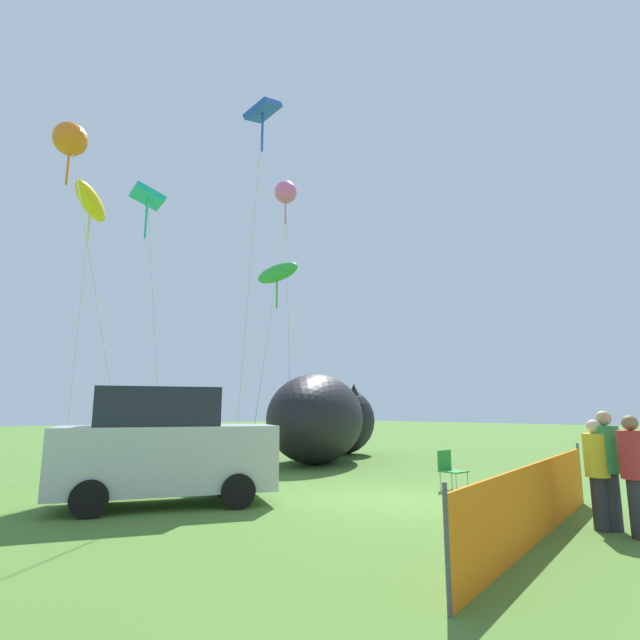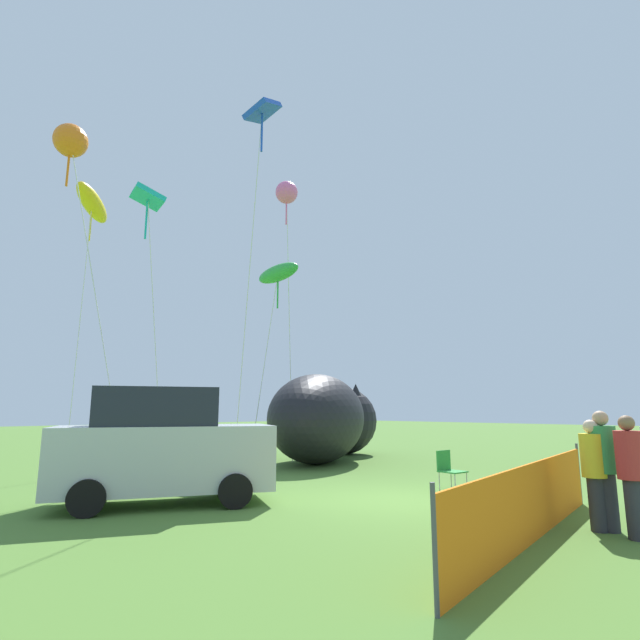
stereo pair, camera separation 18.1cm
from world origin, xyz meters
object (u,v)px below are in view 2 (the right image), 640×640
(spectator_in_red_shirt, at_px, (594,470))
(kite_yellow_hero, at_px, (92,204))
(inflatable_cat, at_px, (326,421))
(kite_teal_diamond, at_px, (148,202))
(kite_green_fish, at_px, (278,274))
(kite_pink_octopus, at_px, (287,194))
(spectator_in_yellow_shirt, at_px, (605,465))
(kite_blue_box, at_px, (262,119))
(kite_orange_flower, at_px, (71,142))
(folding_chair, at_px, (449,467))
(spectator_in_blue_shirt, at_px, (631,471))
(parked_car, at_px, (163,447))

(spectator_in_red_shirt, height_order, kite_yellow_hero, kite_yellow_hero)
(inflatable_cat, bearing_deg, kite_teal_diamond, 151.57)
(kite_green_fish, bearing_deg, inflatable_cat, 3.10)
(spectator_in_red_shirt, height_order, kite_pink_octopus, kite_pink_octopus)
(spectator_in_yellow_shirt, height_order, kite_blue_box, kite_blue_box)
(inflatable_cat, xyz_separation_m, kite_orange_flower, (-9.87, -0.37, 7.48))
(kite_orange_flower, relative_size, kite_green_fish, 1.31)
(kite_pink_octopus, bearing_deg, kite_orange_flower, -176.67)
(kite_pink_octopus, height_order, kite_orange_flower, kite_pink_octopus)
(inflatable_cat, relative_size, kite_yellow_hero, 0.89)
(folding_chair, bearing_deg, spectator_in_blue_shirt, -20.06)
(parked_car, distance_m, folding_chair, 6.70)
(folding_chair, relative_size, spectator_in_yellow_shirt, 0.48)
(kite_blue_box, xyz_separation_m, kite_green_fish, (2.96, 2.82, -3.59))
(inflatable_cat, distance_m, kite_orange_flower, 12.40)
(kite_blue_box, bearing_deg, inflatable_cat, 28.26)
(spectator_in_yellow_shirt, distance_m, kite_orange_flower, 14.33)
(spectator_in_red_shirt, relative_size, kite_orange_flower, 0.18)
(kite_yellow_hero, xyz_separation_m, kite_blue_box, (2.75, -5.56, 1.75))
(spectator_in_red_shirt, xyz_separation_m, kite_orange_flower, (-5.31, 10.51, 8.00))
(spectator_in_yellow_shirt, relative_size, kite_teal_diamond, 0.22)
(kite_blue_box, height_order, kite_green_fish, kite_blue_box)
(spectator_in_yellow_shirt, bearing_deg, inflatable_cat, 67.97)
(parked_car, relative_size, spectator_in_blue_shirt, 2.55)
(spectator_in_blue_shirt, xyz_separation_m, kite_blue_box, (-0.78, 8.50, 9.36))
(spectator_in_red_shirt, distance_m, kite_green_fish, 12.38)
(kite_yellow_hero, relative_size, kite_green_fish, 1.28)
(spectator_in_yellow_shirt, bearing_deg, spectator_in_red_shirt, 132.82)
(kite_orange_flower, height_order, kite_green_fish, kite_orange_flower)
(folding_chair, distance_m, kite_yellow_hero, 13.72)
(kite_pink_octopus, bearing_deg, parked_car, -148.35)
(spectator_in_red_shirt, bearing_deg, kite_yellow_hero, 105.26)
(inflatable_cat, bearing_deg, kite_orange_flower, 152.34)
(inflatable_cat, xyz_separation_m, kite_yellow_hero, (-8.25, 2.60, 7.13))
(kite_blue_box, bearing_deg, kite_yellow_hero, 116.30)
(kite_blue_box, bearing_deg, kite_orange_flower, 149.39)
(parked_car, xyz_separation_m, kite_yellow_hero, (0.31, 6.56, 7.45))
(spectator_in_yellow_shirt, distance_m, kite_blue_box, 12.36)
(inflatable_cat, distance_m, spectator_in_yellow_shirt, 11.88)
(spectator_in_red_shirt, xyz_separation_m, spectator_in_blue_shirt, (-0.15, -0.57, 0.04))
(kite_yellow_hero, height_order, kite_orange_flower, kite_orange_flower)
(folding_chair, distance_m, spectator_in_blue_shirt, 5.02)
(parked_car, relative_size, folding_chair, 5.07)
(kite_yellow_hero, xyz_separation_m, kite_teal_diamond, (0.68, -2.78, -0.61))
(kite_orange_flower, xyz_separation_m, kite_teal_diamond, (2.30, 0.19, -0.96))
(spectator_in_red_shirt, height_order, kite_green_fish, kite_green_fish)
(spectator_in_yellow_shirt, xyz_separation_m, kite_blue_box, (-1.05, 8.05, 9.32))
(folding_chair, distance_m, spectator_in_yellow_shirt, 4.50)
(kite_pink_octopus, bearing_deg, inflatable_cat, -2.58)
(spectator_in_yellow_shirt, height_order, kite_teal_diamond, kite_teal_diamond)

